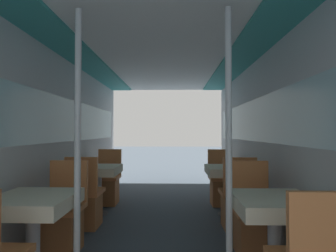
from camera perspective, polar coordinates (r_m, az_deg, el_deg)
The scene contains 15 objects.
wall_left at distance 3.55m, azimuth -24.02°, elevation -2.35°, with size 0.05×6.41×2.22m.
wall_right at distance 3.42m, azimuth 21.51°, elevation -2.42°, with size 0.05×6.41×2.22m.
ceiling_panel at distance 3.38m, azimuth -1.70°, elevation 16.72°, with size 2.70×6.41×0.07m.
dining_table_left_0 at distance 2.46m, azimuth -27.27°, elevation -15.70°, with size 0.62×0.62×0.71m.
chair_left_far_0 at distance 3.02m, azimuth -22.03°, elevation -19.05°, with size 0.40×0.40×0.91m.
support_pole_left_0 at distance 2.23m, azimuth -19.09°, elevation -4.02°, with size 0.05×0.05×2.22m.
dining_table_left_1 at distance 4.09m, azimuth -14.98°, elevation -9.90°, with size 0.62×0.62×0.71m.
chair_left_near_1 at distance 3.64m, azimuth -17.54°, elevation -15.96°, with size 0.40×0.40×0.91m.
chair_left_far_1 at distance 4.67m, azimuth -13.05°, elevation -12.68°, with size 0.40×0.40×0.91m.
dining_table_right_0 at distance 2.32m, azimuth 22.17°, elevation -16.64°, with size 0.62×0.62×0.71m.
chair_right_far_0 at distance 2.91m, azimuth 18.13°, elevation -19.79°, with size 0.40×0.40×0.91m.
support_pole_right_0 at distance 2.14m, azimuth 13.09°, elevation -4.18°, with size 0.05×0.05×2.22m.
dining_table_right_1 at distance 4.01m, azimuth 12.90°, elevation -10.10°, with size 0.62×0.62×0.71m.
chair_right_near_1 at distance 3.55m, azimuth 14.77°, elevation -16.37°, with size 0.40×0.40×0.91m.
chair_right_far_1 at distance 4.59m, azimuth 11.51°, elevation -12.87°, with size 0.40×0.40×0.91m.
Camera 1 is at (0.17, -1.41, 1.22)m, focal length 28.00 mm.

